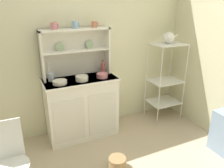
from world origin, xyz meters
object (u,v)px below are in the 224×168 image
bakers_rack (166,75)px  bowl_mixing_large (60,82)px  cup_rose_0 (54,26)px  jam_bottle (103,68)px  porcelain_teapot (169,38)px  hutch_shelf_unit (75,49)px  floor_basket (117,163)px  utensil_jar (51,77)px  hutch_cabinet (82,107)px  wire_chair (7,157)px

bakers_rack → bowl_mixing_large: bakers_rack is taller
cup_rose_0 → jam_bottle: cup_rose_0 is taller
cup_rose_0 → porcelain_teapot: 1.63m
bakers_rack → jam_bottle: size_ratio=6.32×
bakers_rack → porcelain_teapot: 0.58m
hutch_shelf_unit → bakers_rack: size_ratio=0.74×
floor_basket → cup_rose_0: size_ratio=2.19×
cup_rose_0 → utensil_jar: size_ratio=0.38×
jam_bottle → porcelain_teapot: 1.07m
floor_basket → porcelain_teapot: 1.90m
hutch_cabinet → utensil_jar: 0.60m
bakers_rack → bowl_mixing_large: size_ratio=7.01×
floor_basket → wire_chair: bearing=179.5°
hutch_shelf_unit → utensil_jar: hutch_shelf_unit is taller
wire_chair → utensil_jar: utensil_jar is taller
hutch_shelf_unit → bakers_rack: hutch_shelf_unit is taller
floor_basket → bakers_rack: bearing=32.6°
jam_bottle → utensil_jar: utensil_jar is taller
cup_rose_0 → porcelain_teapot: size_ratio=0.36×
hutch_cabinet → floor_basket: bearing=-80.2°
hutch_cabinet → bowl_mixing_large: bearing=-165.6°
hutch_cabinet → wire_chair: size_ratio=1.16×
hutch_shelf_unit → utensil_jar: bearing=-167.0°
floor_basket → jam_bottle: size_ratio=1.04×
bakers_rack → porcelain_teapot: bearing=180.0°
utensil_jar → porcelain_teapot: 1.76m
cup_rose_0 → hutch_cabinet: bearing=-25.3°
bakers_rack → wire_chair: (-2.30, -0.76, -0.22)m
hutch_shelf_unit → jam_bottle: 0.48m
cup_rose_0 → jam_bottle: (0.62, -0.04, -0.61)m
floor_basket → jam_bottle: jam_bottle is taller
bowl_mixing_large → porcelain_teapot: 1.69m
hutch_shelf_unit → wire_chair: size_ratio=1.08×
hutch_cabinet → floor_basket: (0.15, -0.84, -0.37)m
wire_chair → utensil_jar: bearing=88.0°
wire_chair → porcelain_teapot: (2.30, 0.76, 0.80)m
jam_bottle → wire_chair: bearing=-145.1°
hutch_cabinet → bakers_rack: (1.35, -0.07, 0.30)m
cup_rose_0 → porcelain_teapot: cup_rose_0 is taller
bakers_rack → porcelain_teapot: (-0.00, 0.00, 0.58)m
wire_chair → utensil_jar: (0.59, 0.91, 0.40)m
cup_rose_0 → bowl_mixing_large: (-0.03, -0.20, -0.66)m
floor_basket → bowl_mixing_large: 1.19m
floor_basket → utensil_jar: 1.35m
bakers_rack → jam_bottle: 1.02m
wire_chair → jam_bottle: size_ratio=4.36×
hutch_shelf_unit → hutch_cabinet: bearing=-90.0°
cup_rose_0 → utensil_jar: (-0.10, -0.04, -0.62)m
bakers_rack → bowl_mixing_large: bearing=-179.9°
bakers_rack → cup_rose_0: bearing=173.2°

